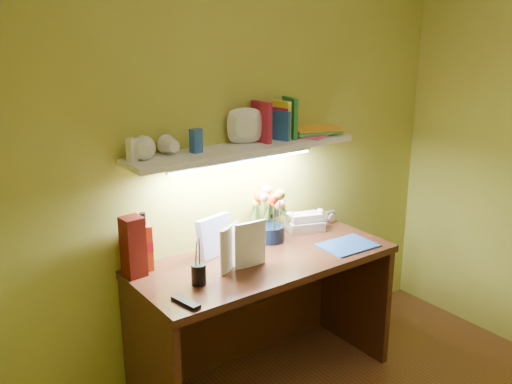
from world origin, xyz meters
The scene contains 13 objects.
desk centered at (0.00, 1.20, 0.38)m, with size 1.40×0.60×0.75m, color #3B1A10.
flower_bouquet centered at (0.17, 1.38, 0.90)m, with size 0.19×0.19×0.31m, color black, non-canonical shape.
telephone centered at (0.43, 1.39, 0.81)m, with size 0.20×0.15×0.12m, color silver, non-canonical shape.
desk_clock centered at (0.65, 1.40, 0.79)m, with size 0.07×0.04×0.07m, color #BDBCC1.
whisky_bottle centered at (-0.57, 1.44, 0.90)m, with size 0.08×0.08×0.29m, color #B33F1A, non-canonical shape.
whisky_box centered at (-0.64, 1.40, 0.90)m, with size 0.10×0.10×0.30m, color #4F0E0A.
pen_cup centered at (-0.44, 1.13, 0.84)m, with size 0.07×0.07×0.17m, color black.
art_card centered at (-0.19, 1.38, 0.86)m, with size 0.21×0.04×0.21m, color white, non-canonical shape.
tv_remote centered at (-0.58, 1.00, 0.76)m, with size 0.04×0.15×0.02m, color black.
blue_folder centered at (0.46, 1.06, 0.75)m, with size 0.30×0.22×0.01m, color #2753AE.
desk_book_a centered at (-0.31, 1.14, 0.87)m, with size 0.17×0.02×0.23m, color white.
desk_book_b centered at (-0.21, 1.16, 0.87)m, with size 0.17×0.02×0.24m, color white.
wall_shelf centered at (0.03, 1.38, 1.34)m, with size 1.31×0.31×0.25m.
Camera 1 is at (-1.66, -1.00, 1.95)m, focal length 40.00 mm.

